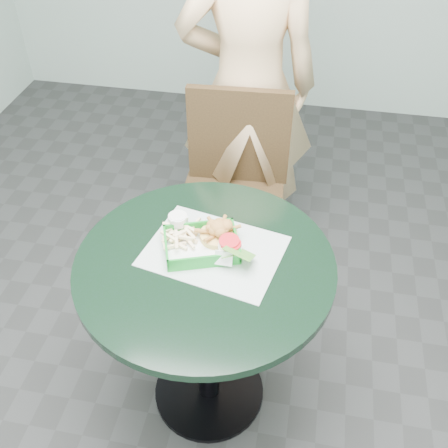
% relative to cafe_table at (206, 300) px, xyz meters
% --- Properties ---
extents(floor, '(4.00, 5.00, 0.02)m').
position_rel_cafe_table_xyz_m(floor, '(0.00, 0.00, -0.58)').
color(floor, '#303335').
rests_on(floor, ground).
extents(cafe_table, '(0.83, 0.83, 0.75)m').
position_rel_cafe_table_xyz_m(cafe_table, '(0.00, 0.00, 0.00)').
color(cafe_table, black).
rests_on(cafe_table, floor).
extents(dining_chair, '(0.46, 0.46, 0.93)m').
position_rel_cafe_table_xyz_m(dining_chair, '(-0.03, 0.74, -0.05)').
color(dining_chair, '#392719').
rests_on(dining_chair, floor).
extents(diner_person, '(0.79, 0.59, 1.98)m').
position_rel_cafe_table_xyz_m(diner_person, '(-0.02, 1.00, 0.41)').
color(diner_person, '#E2B683').
rests_on(diner_person, floor).
extents(placemat, '(0.48, 0.40, 0.00)m').
position_rel_cafe_table_xyz_m(placemat, '(0.02, 0.05, 0.17)').
color(placemat, '#B0BEBA').
rests_on(placemat, cafe_table).
extents(food_basket, '(0.23, 0.17, 0.05)m').
position_rel_cafe_table_xyz_m(food_basket, '(-0.02, 0.05, 0.19)').
color(food_basket, '#138624').
rests_on(food_basket, placemat).
extents(crab_sandwich, '(0.12, 0.12, 0.07)m').
position_rel_cafe_table_xyz_m(crab_sandwich, '(0.04, 0.08, 0.22)').
color(crab_sandwich, tan).
rests_on(crab_sandwich, food_basket).
extents(fries_pile, '(0.14, 0.15, 0.05)m').
position_rel_cafe_table_xyz_m(fries_pile, '(-0.08, 0.09, 0.21)').
color(fries_pile, '#FFE0AA').
rests_on(fries_pile, food_basket).
extents(sauce_ramekin, '(0.06, 0.06, 0.04)m').
position_rel_cafe_table_xyz_m(sauce_ramekin, '(-0.09, 0.15, 0.22)').
color(sauce_ramekin, white).
rests_on(sauce_ramekin, food_basket).
extents(garnish_cup, '(0.12, 0.11, 0.05)m').
position_rel_cafe_table_xyz_m(garnish_cup, '(0.08, 0.00, 0.21)').
color(garnish_cup, silver).
rests_on(garnish_cup, food_basket).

